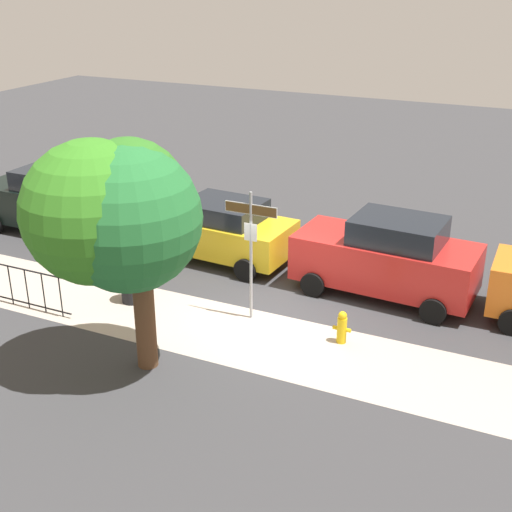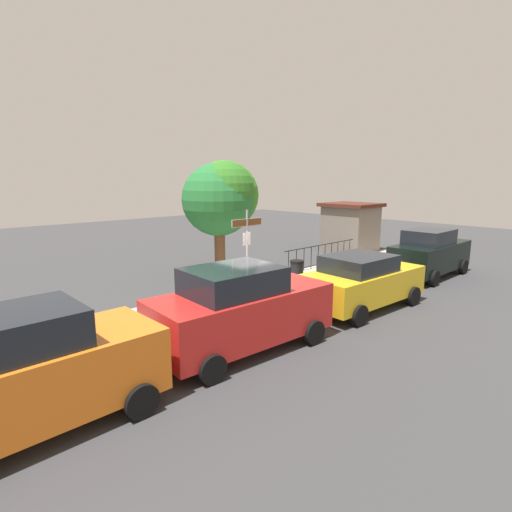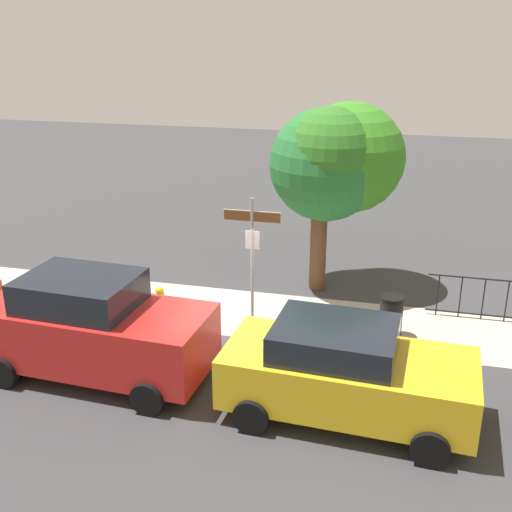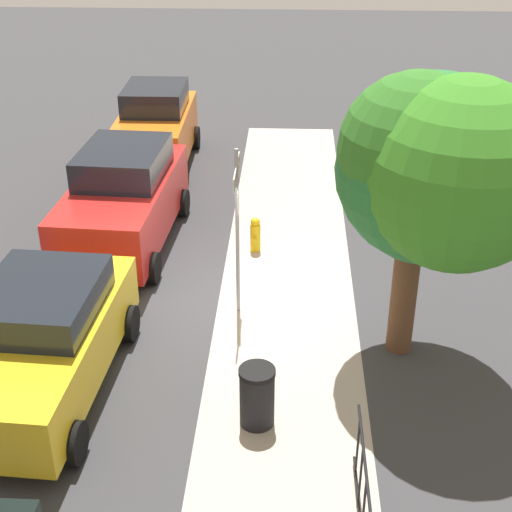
{
  "view_description": "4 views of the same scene",
  "coord_description": "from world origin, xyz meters",
  "px_view_note": "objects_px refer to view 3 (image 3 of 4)",
  "views": [
    {
      "loc": [
        -5.88,
        13.56,
        7.84
      ],
      "look_at": [
        0.41,
        0.13,
        1.52
      ],
      "focal_mm": 47.66,
      "sensor_mm": 36.0,
      "label": 1
    },
    {
      "loc": [
        -8.31,
        -9.3,
        4.2
      ],
      "look_at": [
        0.41,
        -0.03,
        1.71
      ],
      "focal_mm": 28.02,
      "sensor_mm": 36.0,
      "label": 2
    },
    {
      "loc": [
        3.61,
        -12.27,
        6.66
      ],
      "look_at": [
        0.32,
        1.13,
        1.58
      ],
      "focal_mm": 43.83,
      "sensor_mm": 36.0,
      "label": 3
    },
    {
      "loc": [
        12.09,
        1.31,
        7.54
      ],
      "look_at": [
        0.94,
        0.76,
        1.44
      ],
      "focal_mm": 51.87,
      "sensor_mm": 36.0,
      "label": 4
    }
  ],
  "objects_px": {
    "car_red": "(94,328)",
    "trash_bin": "(391,316)",
    "shade_tree": "(336,160)",
    "car_yellow": "(345,372)",
    "fire_hydrant": "(160,302)",
    "street_sign": "(252,244)"
  },
  "relations": [
    {
      "from": "fire_hydrant",
      "to": "trash_bin",
      "type": "height_order",
      "value": "trash_bin"
    },
    {
      "from": "shade_tree",
      "to": "fire_hydrant",
      "type": "xyz_separation_m",
      "value": [
        -3.78,
        -2.88,
        -3.09
      ]
    },
    {
      "from": "shade_tree",
      "to": "fire_hydrant",
      "type": "distance_m",
      "value": 5.67
    },
    {
      "from": "car_yellow",
      "to": "shade_tree",
      "type": "bearing_deg",
      "value": 102.91
    },
    {
      "from": "street_sign",
      "to": "car_yellow",
      "type": "xyz_separation_m",
      "value": [
        2.43,
        -2.89,
        -1.24
      ]
    },
    {
      "from": "shade_tree",
      "to": "car_yellow",
      "type": "height_order",
      "value": "shade_tree"
    },
    {
      "from": "car_red",
      "to": "car_yellow",
      "type": "xyz_separation_m",
      "value": [
        5.02,
        -0.25,
        -0.14
      ]
    },
    {
      "from": "shade_tree",
      "to": "car_red",
      "type": "distance_m",
      "value": 7.39
    },
    {
      "from": "street_sign",
      "to": "fire_hydrant",
      "type": "bearing_deg",
      "value": 175.19
    },
    {
      "from": "car_red",
      "to": "car_yellow",
      "type": "bearing_deg",
      "value": 0.36
    },
    {
      "from": "car_red",
      "to": "trash_bin",
      "type": "xyz_separation_m",
      "value": [
        5.7,
        3.13,
        -0.56
      ]
    },
    {
      "from": "street_sign",
      "to": "shade_tree",
      "type": "distance_m",
      "value": 3.64
    },
    {
      "from": "car_red",
      "to": "trash_bin",
      "type": "relative_size",
      "value": 4.78
    },
    {
      "from": "trash_bin",
      "to": "car_red",
      "type": "bearing_deg",
      "value": -151.22
    },
    {
      "from": "shade_tree",
      "to": "car_red",
      "type": "relative_size",
      "value": 1.05
    },
    {
      "from": "trash_bin",
      "to": "fire_hydrant",
      "type": "bearing_deg",
      "value": -176.86
    },
    {
      "from": "shade_tree",
      "to": "trash_bin",
      "type": "height_order",
      "value": "shade_tree"
    },
    {
      "from": "street_sign",
      "to": "fire_hydrant",
      "type": "height_order",
      "value": "street_sign"
    },
    {
      "from": "car_red",
      "to": "car_yellow",
      "type": "distance_m",
      "value": 5.03
    },
    {
      "from": "car_yellow",
      "to": "fire_hydrant",
      "type": "distance_m",
      "value": 5.72
    },
    {
      "from": "car_yellow",
      "to": "trash_bin",
      "type": "bearing_deg",
      "value": 81.9
    },
    {
      "from": "shade_tree",
      "to": "fire_hydrant",
      "type": "bearing_deg",
      "value": -142.67
    }
  ]
}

